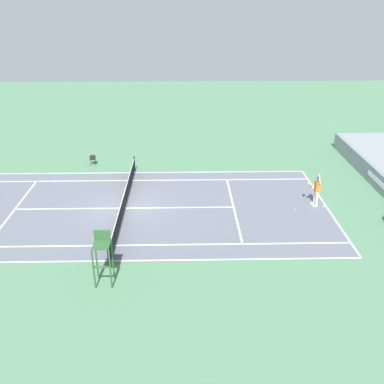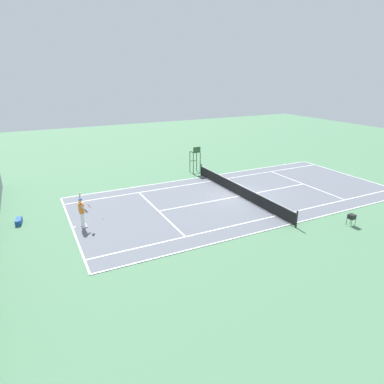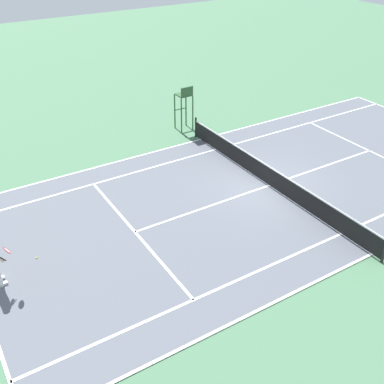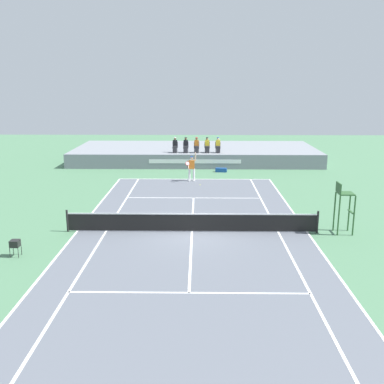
{
  "view_description": "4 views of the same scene",
  "coord_description": "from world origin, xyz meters",
  "px_view_note": "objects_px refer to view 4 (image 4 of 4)",
  "views": [
    {
      "loc": [
        22.62,
        3.45,
        11.49
      ],
      "look_at": [
        -0.06,
        3.95,
        1.0
      ],
      "focal_mm": 40.36,
      "sensor_mm": 36.0,
      "label": 1
    },
    {
      "loc": [
        -19.22,
        13.62,
        8.67
      ],
      "look_at": [
        -0.06,
        3.95,
        1.0
      ],
      "focal_mm": 31.27,
      "sensor_mm": 36.0,
      "label": 2
    },
    {
      "loc": [
        -12.94,
        11.93,
        10.31
      ],
      "look_at": [
        -0.06,
        3.95,
        1.0
      ],
      "focal_mm": 43.56,
      "sensor_mm": 36.0,
      "label": 3
    },
    {
      "loc": [
        0.32,
        -20.43,
        7.0
      ],
      "look_at": [
        -0.06,
        3.95,
        1.0
      ],
      "focal_mm": 42.23,
      "sensor_mm": 36.0,
      "label": 4
    }
  ],
  "objects_px": {
    "tennis_player": "(192,168)",
    "tennis_ball": "(200,185)",
    "spectator_seated_2": "(197,145)",
    "ball_hopper": "(15,243)",
    "spectator_seated_0": "(175,145)",
    "umpire_chair": "(344,201)",
    "spectator_seated_4": "(218,145)",
    "spectator_seated_1": "(186,145)",
    "spectator_seated_3": "(207,145)",
    "equipment_bag": "(221,170)"
  },
  "relations": [
    {
      "from": "tennis_player",
      "to": "tennis_ball",
      "type": "height_order",
      "value": "tennis_player"
    },
    {
      "from": "spectator_seated_2",
      "to": "ball_hopper",
      "type": "distance_m",
      "value": 21.47
    },
    {
      "from": "tennis_player",
      "to": "spectator_seated_0",
      "type": "bearing_deg",
      "value": 104.47
    },
    {
      "from": "umpire_chair",
      "to": "spectator_seated_4",
      "type": "bearing_deg",
      "value": 106.96
    },
    {
      "from": "spectator_seated_1",
      "to": "spectator_seated_4",
      "type": "distance_m",
      "value": 2.68
    },
    {
      "from": "umpire_chair",
      "to": "ball_hopper",
      "type": "bearing_deg",
      "value": -167.47
    },
    {
      "from": "spectator_seated_2",
      "to": "spectator_seated_3",
      "type": "height_order",
      "value": "same"
    },
    {
      "from": "tennis_player",
      "to": "spectator_seated_3",
      "type": "bearing_deg",
      "value": 78.15
    },
    {
      "from": "spectator_seated_0",
      "to": "umpire_chair",
      "type": "height_order",
      "value": "spectator_seated_0"
    },
    {
      "from": "tennis_ball",
      "to": "equipment_bag",
      "type": "relative_size",
      "value": 0.07
    },
    {
      "from": "umpire_chair",
      "to": "ball_hopper",
      "type": "distance_m",
      "value": 14.65
    },
    {
      "from": "tennis_ball",
      "to": "umpire_chair",
      "type": "xyz_separation_m",
      "value": [
        6.67,
        -9.94,
        1.52
      ]
    },
    {
      "from": "spectator_seated_1",
      "to": "spectator_seated_2",
      "type": "xyz_separation_m",
      "value": [
        0.9,
        0.0,
        0.0
      ]
    },
    {
      "from": "tennis_ball",
      "to": "tennis_player",
      "type": "bearing_deg",
      "value": 114.65
    },
    {
      "from": "spectator_seated_4",
      "to": "umpire_chair",
      "type": "distance_m",
      "value": 17.76
    },
    {
      "from": "tennis_player",
      "to": "equipment_bag",
      "type": "xyz_separation_m",
      "value": [
        2.28,
        3.43,
        -0.83
      ]
    },
    {
      "from": "spectator_seated_3",
      "to": "tennis_ball",
      "type": "bearing_deg",
      "value": -94.82
    },
    {
      "from": "spectator_seated_3",
      "to": "ball_hopper",
      "type": "distance_m",
      "value": 21.79
    },
    {
      "from": "tennis_ball",
      "to": "ball_hopper",
      "type": "distance_m",
      "value": 15.16
    },
    {
      "from": "spectator_seated_1",
      "to": "tennis_player",
      "type": "xyz_separation_m",
      "value": [
        0.58,
        -5.73,
        -0.81
      ]
    },
    {
      "from": "equipment_bag",
      "to": "spectator_seated_1",
      "type": "bearing_deg",
      "value": 141.27
    },
    {
      "from": "spectator_seated_0",
      "to": "equipment_bag",
      "type": "bearing_deg",
      "value": -31.41
    },
    {
      "from": "umpire_chair",
      "to": "tennis_player",
      "type": "bearing_deg",
      "value": 122.89
    },
    {
      "from": "spectator_seated_3",
      "to": "equipment_bag",
      "type": "height_order",
      "value": "spectator_seated_3"
    },
    {
      "from": "spectator_seated_2",
      "to": "spectator_seated_4",
      "type": "distance_m",
      "value": 1.78
    },
    {
      "from": "spectator_seated_3",
      "to": "tennis_ball",
      "type": "height_order",
      "value": "spectator_seated_3"
    },
    {
      "from": "spectator_seated_1",
      "to": "spectator_seated_2",
      "type": "distance_m",
      "value": 0.9
    },
    {
      "from": "spectator_seated_4",
      "to": "spectator_seated_0",
      "type": "bearing_deg",
      "value": 180.0
    },
    {
      "from": "spectator_seated_3",
      "to": "spectator_seated_4",
      "type": "relative_size",
      "value": 1.0
    },
    {
      "from": "spectator_seated_3",
      "to": "tennis_player",
      "type": "relative_size",
      "value": 0.61
    },
    {
      "from": "ball_hopper",
      "to": "spectator_seated_4",
      "type": "bearing_deg",
      "value": 65.73
    },
    {
      "from": "tennis_player",
      "to": "umpire_chair",
      "type": "relative_size",
      "value": 0.85
    },
    {
      "from": "spectator_seated_3",
      "to": "tennis_player",
      "type": "bearing_deg",
      "value": -101.85
    },
    {
      "from": "spectator_seated_0",
      "to": "ball_hopper",
      "type": "distance_m",
      "value": 20.93
    },
    {
      "from": "spectator_seated_4",
      "to": "tennis_player",
      "type": "relative_size",
      "value": 0.61
    },
    {
      "from": "spectator_seated_1",
      "to": "umpire_chair",
      "type": "xyz_separation_m",
      "value": [
        7.86,
        -16.99,
        -0.25
      ]
    },
    {
      "from": "equipment_bag",
      "to": "ball_hopper",
      "type": "height_order",
      "value": "ball_hopper"
    },
    {
      "from": "equipment_bag",
      "to": "ball_hopper",
      "type": "xyz_separation_m",
      "value": [
        -9.27,
        -17.86,
        0.41
      ]
    },
    {
      "from": "spectator_seated_4",
      "to": "tennis_ball",
      "type": "relative_size",
      "value": 18.6
    },
    {
      "from": "spectator_seated_2",
      "to": "tennis_player",
      "type": "height_order",
      "value": "spectator_seated_2"
    },
    {
      "from": "spectator_seated_4",
      "to": "umpire_chair",
      "type": "relative_size",
      "value": 0.52
    },
    {
      "from": "spectator_seated_1",
      "to": "tennis_player",
      "type": "relative_size",
      "value": 0.61
    },
    {
      "from": "spectator_seated_0",
      "to": "spectator_seated_4",
      "type": "bearing_deg",
      "value": 0.0
    },
    {
      "from": "equipment_bag",
      "to": "spectator_seated_3",
      "type": "bearing_deg",
      "value": 115.2
    },
    {
      "from": "tennis_player",
      "to": "spectator_seated_2",
      "type": "bearing_deg",
      "value": 86.82
    },
    {
      "from": "spectator_seated_0",
      "to": "tennis_player",
      "type": "height_order",
      "value": "spectator_seated_0"
    },
    {
      "from": "tennis_ball",
      "to": "ball_hopper",
      "type": "height_order",
      "value": "ball_hopper"
    },
    {
      "from": "spectator_seated_2",
      "to": "umpire_chair",
      "type": "distance_m",
      "value": 18.36
    },
    {
      "from": "spectator_seated_2",
      "to": "umpire_chair",
      "type": "height_order",
      "value": "spectator_seated_2"
    },
    {
      "from": "spectator_seated_3",
      "to": "equipment_bag",
      "type": "relative_size",
      "value": 1.35
    }
  ]
}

